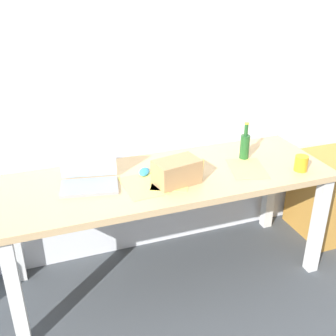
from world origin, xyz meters
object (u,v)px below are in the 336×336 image
Objects in this scene: laptop_left at (89,176)px; cardboard_box at (177,172)px; beer_bottle at (245,146)px; computer_mouse at (144,172)px; filing_cabinet at (328,196)px; coffee_mug at (301,163)px; desk at (168,189)px.

cardboard_box is (0.48, -0.14, 0.01)m from laptop_left.
beer_bottle is at bearing 1.39° from laptop_left.
computer_mouse is 1.51m from filing_cabinet.
computer_mouse is 1.05× the size of coffee_mug.
cardboard_box is 2.69× the size of coffee_mug.
computer_mouse is 0.23m from cardboard_box.
computer_mouse reaches higher than desk.
cardboard_box is at bearing -16.73° from laptop_left.
coffee_mug is (0.91, -0.27, 0.03)m from computer_mouse.
computer_mouse is 0.16× the size of filing_cabinet.
laptop_left is at bearing 168.78° from coffee_mug.
coffee_mug is 0.15× the size of filing_cabinet.
laptop_left reaches higher than cardboard_box.
cardboard_box is at bearing -172.14° from filing_cabinet.
cardboard_box is 0.41× the size of filing_cabinet.
computer_mouse is (-0.13, 0.06, 0.11)m from desk.
laptop_left is at bearing -178.84° from filing_cabinet.
desk is at bearing -176.70° from filing_cabinet.
desk is 0.49m from laptop_left.
laptop_left is (-0.46, 0.04, 0.15)m from desk.
coffee_mug is (0.77, -0.10, -0.02)m from cardboard_box.
cardboard_box reaches higher than coffee_mug.
coffee_mug reaches higher than filing_cabinet.
laptop_left reaches higher than coffee_mug.
desk is 7.76× the size of cardboard_box.
beer_bottle is 0.68m from computer_mouse.
filing_cabinet is (0.77, 0.01, -0.52)m from beer_bottle.
laptop_left is at bearing 163.27° from cardboard_box.
coffee_mug is at bearing -14.79° from desk.
cardboard_box is 1.40m from filing_cabinet.
beer_bottle is 0.56m from cardboard_box.
beer_bottle is 0.40× the size of filing_cabinet.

